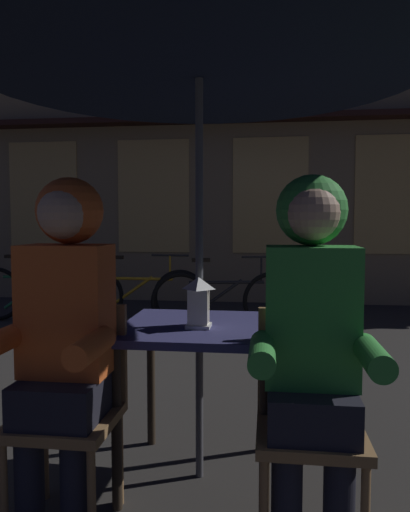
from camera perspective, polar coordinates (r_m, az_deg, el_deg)
name	(u,v)px	position (r m, az deg, el deg)	size (l,w,h in m)	color
ground_plane	(199,476)	(2.59, -0.65, -24.17)	(60.00, 60.00, 0.00)	#2D2B28
cafe_table	(199,345)	(2.35, -0.66, -10.33)	(0.72, 0.72, 0.74)	navy
patio_umbrella	(199,36)	(2.43, -0.69, 24.21)	(2.10, 2.10, 2.31)	#4C4C51
lantern	(199,301)	(2.23, -0.75, -5.25)	(0.11, 0.11, 0.23)	white
chair_left	(72,400)	(2.18, -15.22, -15.79)	(0.40, 0.40, 0.87)	olive
chair_right	(309,411)	(2.03, 11.98, -17.20)	(0.40, 0.40, 0.87)	olive
person_left_hooded	(64,317)	(2.03, -16.02, -6.78)	(0.45, 0.56, 1.40)	black
person_right_hooded	(312,323)	(1.88, 12.29, -7.61)	(0.45, 0.56, 1.40)	black
shopfront_building	(271,98)	(7.88, 7.66, 17.75)	(10.00, 0.93, 6.20)	#937A56
bicycle_nearest	(37,293)	(6.34, -18.92, -4.09)	(1.68, 0.15, 0.84)	black
bicycle_second	(138,295)	(5.88, -7.79, -4.54)	(1.68, 0.10, 0.84)	black
bicycle_third	(226,300)	(5.49, 2.47, -5.12)	(1.66, 0.36, 0.84)	black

